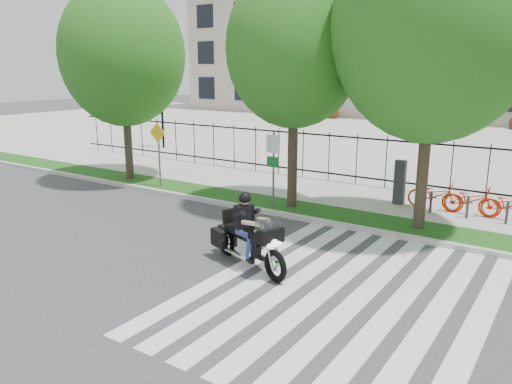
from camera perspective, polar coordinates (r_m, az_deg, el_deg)
The scene contains 15 objects.
ground at distance 13.44m, azimuth -9.24°, elevation -6.41°, with size 120.00×120.00×0.00m, color #39393B.
curb at distance 16.48m, azimuth 0.48°, elevation -2.11°, with size 60.00×0.20×0.15m, color #B8B6AD.
grass_verge at distance 17.17m, azimuth 2.04°, elevation -1.46°, with size 60.00×1.50×0.15m, color #164711.
sidewalk at distance 19.27m, azimuth 5.96°, elevation 0.19°, with size 60.00×3.50×0.15m, color #A4A199.
plaza at distance 35.52m, azimuth 19.46°, elevation 5.74°, with size 80.00×34.00×0.10m, color #A4A199.
crosswalk_stripes at distance 10.95m, azimuth 10.00°, elevation -11.28°, with size 5.70×8.00×0.01m, color silver, non-canonical shape.
iron_fence at distance 20.59m, azimuth 8.33°, elevation 4.06°, with size 30.00×0.06×2.00m, color black, non-canonical shape.
office_building at distance 55.00m, azimuth 25.94°, elevation 18.18°, with size 60.00×21.90×20.15m.
lamp_post_left at distance 29.62m, azimuth -10.77°, elevation 10.94°, with size 1.06×0.70×4.25m.
street_tree_0 at distance 21.18m, azimuth -15.00°, elevation 14.94°, with size 4.95×4.95×7.88m.
street_tree_1 at distance 16.20m, azimuth 4.42°, elevation 16.05°, with size 4.35×4.35×7.61m.
street_tree_2 at distance 14.62m, azimuth 19.76°, elevation 17.54°, with size 5.46×5.46×8.74m.
sign_pole_regulatory at distance 16.39m, azimuth 1.98°, elevation 3.77°, with size 0.50×0.09×2.50m.
sign_pole_warning at distance 19.60m, azimuth -11.09°, elevation 5.21°, with size 0.78×0.09×2.49m.
motorcycle_rider at distance 11.88m, azimuth -0.84°, elevation -5.26°, with size 2.69×1.43×2.18m.
Camera 1 is at (8.70, -9.13, 4.63)m, focal length 35.00 mm.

